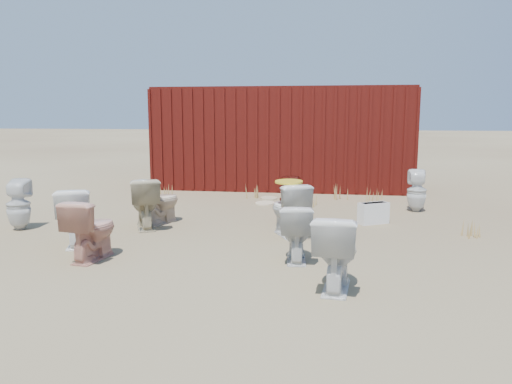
# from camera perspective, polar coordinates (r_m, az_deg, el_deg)

# --- Properties ---
(ground) EXTENTS (100.00, 100.00, 0.00)m
(ground) POSITION_cam_1_polar(r_m,az_deg,el_deg) (7.49, -0.69, -4.87)
(ground) COLOR brown
(ground) RESTS_ON ground
(shipping_container) EXTENTS (6.00, 2.40, 2.40)m
(shipping_container) POSITION_cam_1_polar(r_m,az_deg,el_deg) (12.45, 3.17, 6.21)
(shipping_container) COLOR #430F0B
(shipping_container) RESTS_ON ground
(toilet_front_a) EXTENTS (0.69, 0.89, 0.80)m
(toilet_front_a) POSITION_cam_1_polar(r_m,az_deg,el_deg) (7.24, -19.84, -2.63)
(toilet_front_a) COLOR white
(toilet_front_a) RESTS_ON ground
(toilet_front_pink) EXTENTS (0.52, 0.79, 0.76)m
(toilet_front_pink) POSITION_cam_1_polar(r_m,az_deg,el_deg) (6.47, -18.30, -4.07)
(toilet_front_pink) COLOR tan
(toilet_front_pink) RESTS_ON ground
(toilet_front_c) EXTENTS (0.45, 0.73, 0.71)m
(toilet_front_c) POSITION_cam_1_polar(r_m,az_deg,el_deg) (6.12, 4.59, -4.61)
(toilet_front_c) COLOR silver
(toilet_front_c) RESTS_ON ground
(toilet_front_maroon) EXTENTS (0.35, 0.35, 0.76)m
(toilet_front_maroon) POSITION_cam_1_polar(r_m,az_deg,el_deg) (8.21, 3.90, -0.94)
(toilet_front_maroon) COLOR #51140E
(toilet_front_maroon) RESTS_ON ground
(toilet_front_e) EXTENTS (0.52, 0.81, 0.79)m
(toilet_front_e) POSITION_cam_1_polar(r_m,az_deg,el_deg) (5.18, 9.13, -6.75)
(toilet_front_e) COLOR white
(toilet_front_e) RESTS_ON ground
(toilet_back_a) EXTENTS (0.43, 0.43, 0.79)m
(toilet_back_a) POSITION_cam_1_polar(r_m,az_deg,el_deg) (8.55, -25.51, -1.32)
(toilet_back_a) COLOR white
(toilet_back_a) RESTS_ON ground
(toilet_back_beige_left) EXTENTS (0.74, 0.90, 0.80)m
(toilet_back_beige_left) POSITION_cam_1_polar(r_m,az_deg,el_deg) (8.01, -12.61, -1.24)
(toilet_back_beige_left) COLOR #BDAF8A
(toilet_back_beige_left) RESTS_ON ground
(toilet_back_beige_right) EXTENTS (0.67, 0.84, 0.75)m
(toilet_back_beige_right) POSITION_cam_1_polar(r_m,az_deg,el_deg) (8.33, -10.93, -0.98)
(toilet_back_beige_right) COLOR beige
(toilet_back_beige_right) RESTS_ON ground
(toilet_back_yellowlid) EXTENTS (0.75, 0.90, 0.80)m
(toilet_back_yellowlid) POSITION_cam_1_polar(r_m,az_deg,el_deg) (7.31, 3.74, -2.02)
(toilet_back_yellowlid) COLOR silver
(toilet_back_yellowlid) RESTS_ON ground
(toilet_back_e) EXTENTS (0.37, 0.37, 0.77)m
(toilet_back_e) POSITION_cam_1_polar(r_m,az_deg,el_deg) (9.63, 17.90, 0.14)
(toilet_back_e) COLOR white
(toilet_back_e) RESTS_ON ground
(yellow_lid) EXTENTS (0.40, 0.51, 0.02)m
(yellow_lid) POSITION_cam_1_polar(r_m,az_deg,el_deg) (7.24, 3.78, 1.18)
(yellow_lid) COLOR gold
(yellow_lid) RESTS_ON toilet_back_yellowlid
(loose_tank) EXTENTS (0.53, 0.43, 0.35)m
(loose_tank) POSITION_cam_1_polar(r_m,az_deg,el_deg) (8.40, 13.27, -2.37)
(loose_tank) COLOR white
(loose_tank) RESTS_ON ground
(loose_lid_near) EXTENTS (0.44, 0.54, 0.02)m
(loose_lid_near) POSITION_cam_1_polar(r_m,az_deg,el_deg) (10.01, 1.03, -1.28)
(loose_lid_near) COLOR beige
(loose_lid_near) RESTS_ON ground
(loose_lid_far) EXTENTS (0.47, 0.54, 0.02)m
(loose_lid_far) POSITION_cam_1_polar(r_m,az_deg,el_deg) (10.62, 1.48, -0.69)
(loose_lid_far) COLOR #BCAE88
(loose_lid_far) RESTS_ON ground
(weed_clump_a) EXTENTS (0.36, 0.36, 0.27)m
(weed_clump_a) POSITION_cam_1_polar(r_m,az_deg,el_deg) (11.00, -10.49, 0.14)
(weed_clump_a) COLOR olive
(weed_clump_a) RESTS_ON ground
(weed_clump_b) EXTENTS (0.32, 0.32, 0.27)m
(weed_clump_b) POSITION_cam_1_polar(r_m,az_deg,el_deg) (9.82, 5.96, -0.80)
(weed_clump_b) COLOR olive
(weed_clump_b) RESTS_ON ground
(weed_clump_c) EXTENTS (0.36, 0.36, 0.33)m
(weed_clump_c) POSITION_cam_1_polar(r_m,az_deg,el_deg) (10.24, 13.28, -0.43)
(weed_clump_c) COLOR olive
(weed_clump_c) RESTS_ON ground
(weed_clump_d) EXTENTS (0.30, 0.30, 0.29)m
(weed_clump_d) POSITION_cam_1_polar(r_m,az_deg,el_deg) (10.72, -0.38, 0.13)
(weed_clump_d) COLOR olive
(weed_clump_d) RESTS_ON ground
(weed_clump_e) EXTENTS (0.34, 0.34, 0.30)m
(weed_clump_e) POSITION_cam_1_polar(r_m,az_deg,el_deg) (10.57, 9.87, -0.11)
(weed_clump_e) COLOR olive
(weed_clump_e) RESTS_ON ground
(weed_clump_f) EXTENTS (0.28, 0.28, 0.25)m
(weed_clump_f) POSITION_cam_1_polar(r_m,az_deg,el_deg) (7.93, 23.32, -3.91)
(weed_clump_f) COLOR olive
(weed_clump_f) RESTS_ON ground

